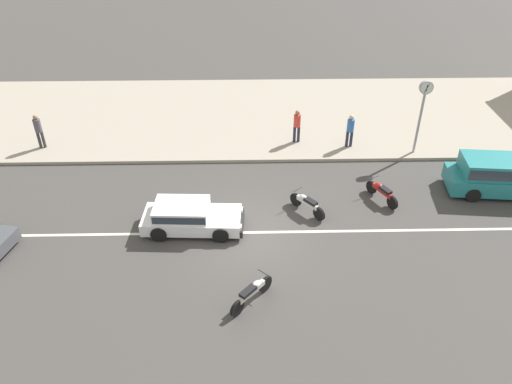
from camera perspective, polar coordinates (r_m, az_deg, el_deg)
ground_plane at (r=18.97m, az=-1.13°, el=-4.65°), size 160.00×160.00×0.00m
lane_centre_stripe at (r=18.96m, az=-1.13°, el=-4.65°), size 50.40×0.14×0.01m
kerb_strip at (r=27.63m, az=-1.25°, el=8.79°), size 68.00×10.00×0.15m
hatchback_white_0 at (r=18.98m, az=-7.74°, el=-2.73°), size 3.86×1.84×1.10m
minivan_teal_1 at (r=23.17m, az=26.44°, el=1.79°), size 4.96×2.19×1.56m
motorcycle_0 at (r=16.04m, az=-0.46°, el=-11.40°), size 1.36×1.51×0.80m
motorcycle_1 at (r=21.09m, az=14.18°, el=0.03°), size 1.02×1.68×0.80m
motorcycle_2 at (r=19.86m, az=5.85°, el=-1.32°), size 1.26×1.48×0.80m
street_clock at (r=23.87m, az=18.59°, el=9.84°), size 0.61×0.22×3.55m
pedestrian_near_clock at (r=24.37m, az=4.71°, el=7.79°), size 0.34×0.34×1.67m
pedestrian_mid_kerb at (r=25.90m, az=-23.62°, el=6.65°), size 0.34×0.34×1.70m
pedestrian_by_shop at (r=24.28m, az=10.73°, el=7.16°), size 0.34×0.34×1.65m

